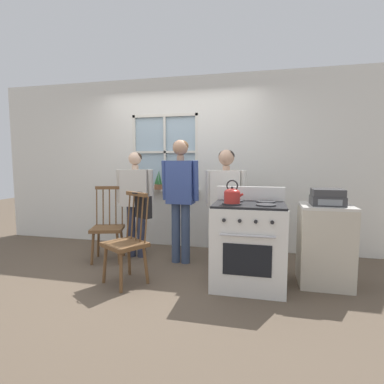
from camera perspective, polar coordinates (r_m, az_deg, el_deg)
ground_plane at (r=3.77m, az=-8.10°, el=-15.67°), size 16.00×16.00×0.00m
wall_back at (r=4.83m, az=-2.12°, el=5.33°), size 6.40×0.16×2.70m
chair_by_window at (r=3.50m, az=-12.35°, el=-9.54°), size 0.57×0.56×1.03m
chair_near_wall at (r=4.36m, az=-15.73°, el=-6.58°), size 0.52×0.51×1.03m
person_elderly_left at (r=4.36m, az=-10.69°, el=-0.56°), size 0.55×0.23×1.51m
person_teen_center at (r=4.01m, az=-2.20°, el=0.51°), size 0.51×0.23×1.66m
person_adult_right at (r=4.05m, az=6.47°, el=-0.46°), size 0.55×0.23×1.54m
stove at (r=3.40m, az=10.72°, el=-9.70°), size 0.78×0.68×1.08m
kettle at (r=3.18m, az=7.65°, el=-0.60°), size 0.21×0.17×0.25m
potted_plant at (r=4.87m, az=-6.39°, el=1.65°), size 0.15×0.14×0.32m
handbag at (r=3.55m, az=-9.31°, el=-2.67°), size 0.25×0.25×0.31m
side_counter at (r=3.70m, az=23.98°, el=-9.21°), size 0.55×0.50×0.90m
stereo at (r=3.58m, az=24.39°, el=-0.94°), size 0.34×0.29×0.18m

